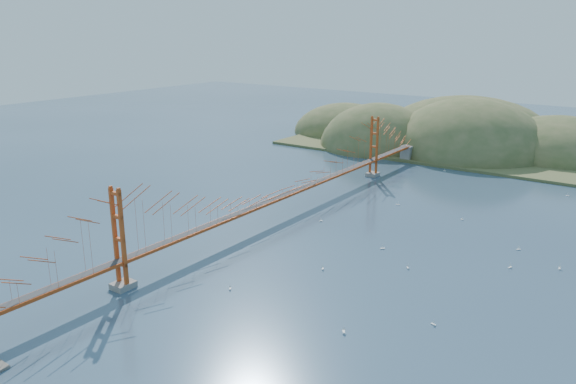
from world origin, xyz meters
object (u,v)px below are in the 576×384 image
Objects in this scene: bridge at (283,172)px; sailboat_2 at (433,324)px; sailboat_0 at (323,268)px; sailboat_1 at (408,267)px.

bridge is 153.90× the size of sailboat_2.
sailboat_2 is (15.73, -4.80, -0.00)m from sailboat_0.
sailboat_1 is at bearing 124.48° from sailboat_2.
sailboat_0 is (-8.18, -6.20, 0.00)m from sailboat_1.
sailboat_0 is at bearing -142.85° from sailboat_1.
sailboat_1 is 10.26m from sailboat_0.
bridge is 21.34m from sailboat_0.
bridge reaches higher than sailboat_1.
bridge is at bearing 163.75° from sailboat_1.
sailboat_1 is 1.00× the size of sailboat_2.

